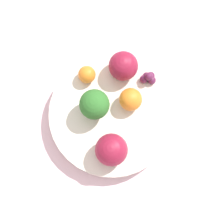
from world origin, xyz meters
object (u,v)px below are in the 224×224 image
at_px(broccoli, 94,105).
at_px(apple_red, 123,66).
at_px(orange_front, 87,75).
at_px(orange_back, 131,99).
at_px(apple_green, 111,150).
at_px(grape_cluster, 149,78).
at_px(bowl, 112,115).

bearing_deg(broccoli, apple_red, -81.30).
relative_size(apple_red, orange_front, 1.68).
bearing_deg(orange_front, orange_back, -168.22).
distance_m(apple_red, orange_back, 0.07).
xyz_separation_m(apple_red, apple_green, (-0.10, 0.14, 0.00)).
distance_m(apple_red, orange_front, 0.08).
xyz_separation_m(orange_front, orange_back, (-0.10, -0.02, 0.01)).
relative_size(broccoli, grape_cluster, 2.20).
relative_size(broccoli, apple_green, 1.12).
bearing_deg(grape_cluster, apple_green, 106.30).
distance_m(apple_red, grape_cluster, 0.06).
bearing_deg(grape_cluster, orange_back, 95.24).
relative_size(bowl, apple_green, 4.08).
relative_size(bowl, grape_cluster, 8.03).
relative_size(orange_front, grape_cluster, 1.11).
distance_m(broccoli, grape_cluster, 0.13).
relative_size(orange_back, grape_cluster, 1.44).
xyz_separation_m(apple_green, orange_back, (0.04, -0.10, -0.01)).
height_order(orange_back, grape_cluster, orange_back).
bearing_deg(orange_front, apple_red, -125.99).
xyz_separation_m(bowl, broccoli, (0.03, 0.02, 0.06)).
xyz_separation_m(broccoli, grape_cluster, (-0.04, -0.12, -0.03)).
bearing_deg(grape_cluster, orange_front, 40.97).
height_order(broccoli, grape_cluster, broccoli).
bearing_deg(orange_back, apple_red, -35.01).
bearing_deg(broccoli, grape_cluster, -106.55).
distance_m(orange_front, grape_cluster, 0.12).
bearing_deg(apple_green, apple_red, -54.87).
xyz_separation_m(bowl, grape_cluster, (-0.01, -0.10, 0.03)).
relative_size(bowl, orange_back, 5.59).
height_order(apple_red, apple_green, apple_green).
relative_size(apple_red, grape_cluster, 1.87).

